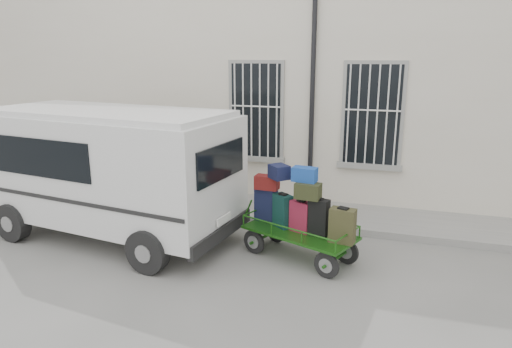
{
  "coord_description": "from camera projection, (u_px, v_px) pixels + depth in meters",
  "views": [
    {
      "loc": [
        2.8,
        -7.44,
        3.55
      ],
      "look_at": [
        0.2,
        1.0,
        1.23
      ],
      "focal_mm": 32.0,
      "sensor_mm": 36.0,
      "label": 1
    }
  ],
  "objects": [
    {
      "name": "sidewalk",
      "position": [
        263.0,
        209.0,
        10.59
      ],
      "size": [
        24.0,
        1.7,
        0.15
      ],
      "primitive_type": "cube",
      "color": "gray",
      "rests_on": "ground"
    },
    {
      "name": "building",
      "position": [
        296.0,
        75.0,
        12.9
      ],
      "size": [
        24.0,
        5.15,
        6.0
      ],
      "color": "beige",
      "rests_on": "ground"
    },
    {
      "name": "van",
      "position": [
        110.0,
        165.0,
        8.87
      ],
      "size": [
        5.29,
        2.83,
        2.55
      ],
      "rotation": [
        0.0,
        0.0,
        -0.14
      ],
      "color": "silver",
      "rests_on": "ground"
    },
    {
      "name": "ground",
      "position": [
        230.0,
        249.0,
        8.58
      ],
      "size": [
        80.0,
        80.0,
        0.0
      ],
      "primitive_type": "plane",
      "color": "slate",
      "rests_on": "ground"
    },
    {
      "name": "luggage_cart",
      "position": [
        298.0,
        215.0,
        8.04
      ],
      "size": [
        2.34,
        1.57,
        1.68
      ],
      "rotation": [
        0.0,
        0.0,
        -0.38
      ],
      "color": "black",
      "rests_on": "ground"
    }
  ]
}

